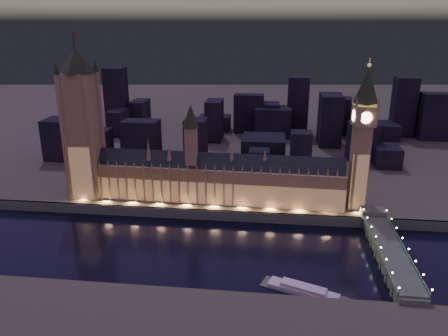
# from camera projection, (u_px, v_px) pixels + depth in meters

# --- Properties ---
(ground_plane) EXTENTS (2000.00, 2000.00, 0.00)m
(ground_plane) POSITION_uv_depth(u_px,v_px,m) (208.00, 245.00, 299.81)
(ground_plane) COLOR black
(ground_plane) RESTS_ON ground
(north_bank) EXTENTS (2000.00, 960.00, 8.00)m
(north_bank) POSITION_uv_depth(u_px,v_px,m) (251.00, 104.00, 787.94)
(north_bank) COLOR #424C2C
(north_bank) RESTS_ON ground
(embankment_wall) EXTENTS (2000.00, 2.50, 8.00)m
(embankment_wall) POSITION_uv_depth(u_px,v_px,m) (215.00, 215.00, 337.12)
(embankment_wall) COLOR #41584D
(embankment_wall) RESTS_ON ground
(palace_of_westminster) EXTENTS (202.00, 26.81, 78.00)m
(palace_of_westminster) POSITION_uv_depth(u_px,v_px,m) (215.00, 179.00, 349.79)
(palace_of_westminster) COLOR #97775C
(palace_of_westminster) RESTS_ON north_bank
(victoria_tower) EXTENTS (31.68, 31.68, 130.45)m
(victoria_tower) POSITION_uv_depth(u_px,v_px,m) (82.00, 118.00, 346.92)
(victoria_tower) COLOR #97775C
(victoria_tower) RESTS_ON north_bank
(elizabeth_tower) EXTENTS (18.00, 18.00, 113.75)m
(elizabeth_tower) POSITION_uv_depth(u_px,v_px,m) (363.00, 127.00, 323.36)
(elizabeth_tower) COLOR #97775C
(elizabeth_tower) RESTS_ON north_bank
(westminster_bridge) EXTENTS (17.42, 113.00, 15.90)m
(westminster_bridge) POSITION_uv_depth(u_px,v_px,m) (388.00, 250.00, 281.61)
(westminster_bridge) COLOR #41584D
(westminster_bridge) RESTS_ON ground
(river_boat) EXTENTS (49.82, 28.22, 4.50)m
(river_boat) POSITION_uv_depth(u_px,v_px,m) (303.00, 290.00, 247.49)
(river_boat) COLOR #41584D
(river_boat) RESTS_ON ground
(city_backdrop) EXTENTS (456.36, 215.63, 80.46)m
(city_backdrop) POSITION_uv_depth(u_px,v_px,m) (269.00, 123.00, 518.55)
(city_backdrop) COLOR black
(city_backdrop) RESTS_ON north_bank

